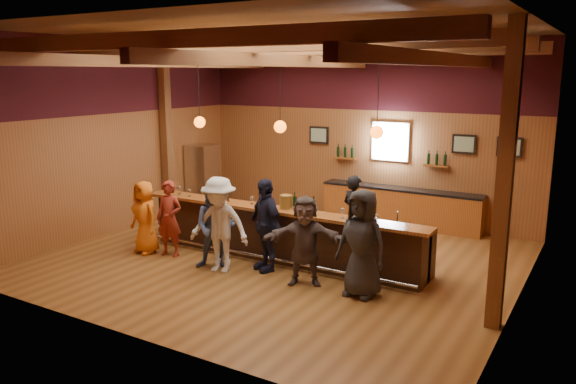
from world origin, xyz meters
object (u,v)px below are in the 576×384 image
object	(u,v)px
bar_counter	(285,233)
customer_navy	(266,225)
customer_brown	(305,240)
back_bar_cabinet	(400,207)
customer_redvest	(169,219)
customer_dark	(362,243)
stainless_fridge	(203,177)
customer_orange	(145,217)
bottle_a	(295,203)
customer_white	(219,225)
ice_bucket	(286,202)
customer_denim	(215,227)
bartender	(354,215)

from	to	relation	value
bar_counter	customer_navy	xyz separation A→B (m)	(0.06, -0.81, 0.38)
customer_brown	bar_counter	bearing A→B (deg)	109.83
back_bar_cabinet	customer_navy	bearing A→B (deg)	-104.40
customer_redvest	customer_dark	xyz separation A→B (m)	(4.26, 0.03, 0.14)
stainless_fridge	customer_orange	xyz separation A→B (m)	(1.42, -3.65, -0.13)
customer_redvest	bottle_a	xyz separation A→B (m)	(2.47, 0.89, 0.45)
customer_orange	customer_white	size ratio (longest dim) A/B	0.84
customer_orange	customer_navy	distance (m)	2.79
ice_bucket	customer_orange	bearing A→B (deg)	-161.19
back_bar_cabinet	ice_bucket	bearing A→B (deg)	-105.13
customer_navy	bar_counter	bearing A→B (deg)	123.10
stainless_fridge	customer_brown	world-z (taller)	stainless_fridge
customer_orange	customer_dark	xyz separation A→B (m)	(4.84, 0.15, 0.16)
customer_white	back_bar_cabinet	bearing A→B (deg)	58.37
customer_dark	customer_white	bearing A→B (deg)	-168.51
stainless_fridge	bar_counter	bearing A→B (deg)	-30.76
customer_orange	customer_denim	distance (m)	1.86
bottle_a	customer_navy	bearing A→B (deg)	-115.24
back_bar_cabinet	ice_bucket	size ratio (longest dim) A/B	15.02
customer_orange	ice_bucket	size ratio (longest dim) A/B	5.77
customer_dark	customer_brown	bearing A→B (deg)	-173.43
customer_brown	ice_bucket	bearing A→B (deg)	112.17
stainless_fridge	customer_navy	distance (m)	5.30
customer_redvest	ice_bucket	xyz separation A→B (m)	(2.28, 0.86, 0.45)
bottle_a	ice_bucket	bearing A→B (deg)	-172.05
stainless_fridge	customer_denim	size ratio (longest dim) A/B	1.08
customer_dark	ice_bucket	distance (m)	2.17
customer_navy	customer_brown	size ratio (longest dim) A/B	1.11
stainless_fridge	customer_redvest	size ratio (longest dim) A/B	1.14
stainless_fridge	ice_bucket	bearing A→B (deg)	-32.10
customer_orange	customer_navy	bearing A→B (deg)	18.93
customer_brown	bottle_a	size ratio (longest dim) A/B	4.72
back_bar_cabinet	customer_orange	distance (m)	6.16
customer_denim	bartender	size ratio (longest dim) A/B	0.99
customer_redvest	bottle_a	world-z (taller)	customer_redvest
bar_counter	bartender	xyz separation A→B (m)	(1.09, 0.98, 0.31)
customer_orange	customer_white	world-z (taller)	customer_white
bar_counter	customer_orange	bearing A→B (deg)	-156.00
customer_dark	ice_bucket	world-z (taller)	customer_dark
back_bar_cabinet	customer_orange	xyz separation A→B (m)	(-3.88, -4.77, 0.29)
back_bar_cabinet	bottle_a	distance (m)	3.94
customer_redvest	customer_white	bearing A→B (deg)	-18.67
customer_dark	bartender	size ratio (longest dim) A/B	1.11
bartender	ice_bucket	world-z (taller)	bartender
customer_dark	bartender	world-z (taller)	customer_dark
back_bar_cabinet	customer_white	size ratio (longest dim) A/B	2.18
customer_brown	customer_orange	bearing A→B (deg)	157.26
back_bar_cabinet	ice_bucket	distance (m)	4.01
bar_counter	customer_denim	distance (m)	1.51
customer_white	ice_bucket	world-z (taller)	customer_white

